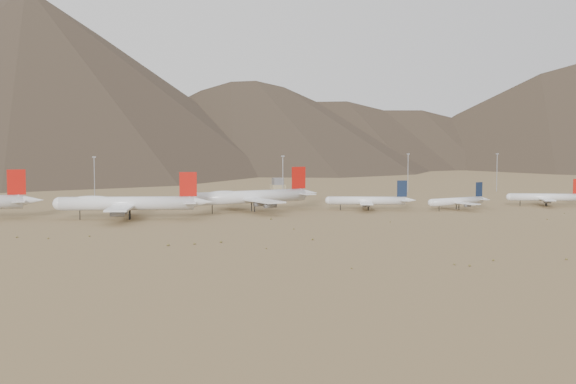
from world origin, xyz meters
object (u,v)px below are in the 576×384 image
object	(u,v)px
widebody_east	(251,197)
narrowbody_b	(458,201)
narrowbody_a	(369,201)
control_tower	(278,189)
widebody_centre	(128,203)

from	to	relation	value
widebody_east	narrowbody_b	world-z (taller)	widebody_east
narrowbody_a	control_tower	size ratio (longest dim) A/B	3.68
narrowbody_b	control_tower	world-z (taller)	narrowbody_b
narrowbody_a	narrowbody_b	distance (m)	45.65
narrowbody_a	widebody_east	bearing A→B (deg)	-170.85
narrowbody_a	widebody_centre	bearing A→B (deg)	-156.01
widebody_east	narrowbody_b	size ratio (longest dim) A/B	1.78
widebody_centre	narrowbody_b	distance (m)	165.34
widebody_centre	widebody_east	distance (m)	65.52
widebody_centre	widebody_east	world-z (taller)	widebody_east
narrowbody_b	narrowbody_a	bearing A→B (deg)	151.57
widebody_centre	narrowbody_a	bearing A→B (deg)	17.56
widebody_centre	narrowbody_a	size ratio (longest dim) A/B	1.60
widebody_centre	narrowbody_b	xyz separation A→B (m)	(165.31, 1.47, -2.93)
narrowbody_a	narrowbody_b	bearing A→B (deg)	6.87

